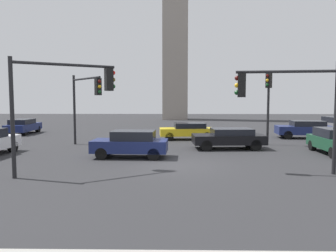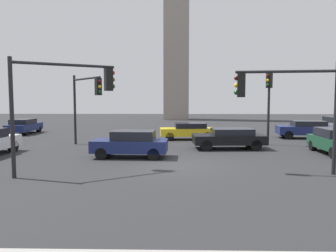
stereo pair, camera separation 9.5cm
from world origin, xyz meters
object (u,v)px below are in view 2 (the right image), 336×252
at_px(traffic_light_3, 269,95).
at_px(car_1, 306,129).
at_px(traffic_light_0, 86,95).
at_px(car_0, 188,131).
at_px(car_5, 24,126).
at_px(car_2, 335,141).
at_px(traffic_light_2, 285,95).
at_px(car_7, 229,138).
at_px(traffic_light_1, 65,91).
at_px(car_4, 131,143).

xyz_separation_m(traffic_light_3, car_1, (4.01, 3.72, -2.63)).
xyz_separation_m(traffic_light_0, car_1, (15.85, 5.21, -2.58)).
bearing_deg(car_0, car_5, -19.62).
height_order(traffic_light_0, car_5, traffic_light_0).
xyz_separation_m(car_0, car_2, (7.95, -6.53, 0.07)).
bearing_deg(traffic_light_2, traffic_light_0, -26.90).
bearing_deg(traffic_light_0, car_7, 49.18).
relative_size(traffic_light_0, car_7, 1.05).
relative_size(car_1, car_2, 1.09).
relative_size(traffic_light_1, car_7, 1.06).
distance_m(car_0, car_5, 14.85).
bearing_deg(car_4, car_1, -142.58).
height_order(traffic_light_0, car_2, traffic_light_0).
bearing_deg(car_4, car_7, -148.53).
xyz_separation_m(traffic_light_1, car_2, (13.49, 4.84, -2.68)).
bearing_deg(traffic_light_3, car_0, -72.91).
height_order(traffic_light_1, car_1, traffic_light_1).
bearing_deg(traffic_light_0, car_1, 69.80).
xyz_separation_m(car_2, car_5, (-22.31, 10.28, -0.05)).
distance_m(car_1, car_7, 8.88).
distance_m(traffic_light_1, car_7, 10.70).
relative_size(traffic_light_2, car_5, 1.11).
bearing_deg(car_2, traffic_light_2, -41.86).
bearing_deg(traffic_light_3, traffic_light_1, -6.29).
distance_m(traffic_light_0, car_2, 14.93).
xyz_separation_m(traffic_light_0, traffic_light_2, (10.15, -6.96, -0.09)).
bearing_deg(traffic_light_1, traffic_light_0, 66.42).
relative_size(car_0, car_2, 1.05).
bearing_deg(car_0, traffic_light_0, 28.22).
bearing_deg(traffic_light_2, car_2, -125.26).
relative_size(car_1, car_7, 0.99).
xyz_separation_m(traffic_light_0, car_0, (6.59, 4.31, -2.64)).
height_order(traffic_light_3, car_4, traffic_light_3).
bearing_deg(traffic_light_2, car_7, -72.17).
relative_size(traffic_light_2, car_1, 1.04).
height_order(traffic_light_1, car_0, traffic_light_1).
relative_size(car_2, car_5, 0.97).
xyz_separation_m(car_0, car_7, (2.36, -4.69, 0.02)).
bearing_deg(traffic_light_1, car_0, 31.97).
relative_size(traffic_light_1, car_5, 1.13).
height_order(traffic_light_0, car_7, traffic_light_0).
xyz_separation_m(traffic_light_0, car_2, (14.54, -2.22, -2.58)).
bearing_deg(car_5, car_7, -117.27).
bearing_deg(traffic_light_2, car_5, -32.45).
bearing_deg(car_7, car_0, -66.61).
xyz_separation_m(traffic_light_3, car_2, (2.70, -3.71, -2.62)).
relative_size(car_5, car_7, 0.93).
height_order(traffic_light_1, traffic_light_3, traffic_light_3).
bearing_deg(traffic_light_1, car_2, -12.31).
relative_size(traffic_light_2, car_4, 1.15).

